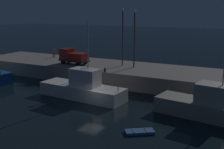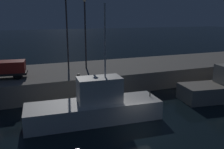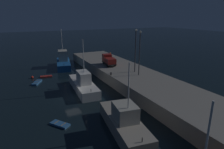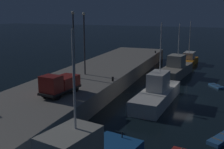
{
  "view_description": "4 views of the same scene",
  "coord_description": "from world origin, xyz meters",
  "px_view_note": "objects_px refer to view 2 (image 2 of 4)",
  "views": [
    {
      "loc": [
        16.83,
        -27.01,
        11.05
      ],
      "look_at": [
        -1.77,
        8.62,
        2.09
      ],
      "focal_mm": 46.58,
      "sensor_mm": 36.0,
      "label": 1
    },
    {
      "loc": [
        -8.87,
        -15.69,
        8.89
      ],
      "look_at": [
        0.58,
        8.29,
        2.6
      ],
      "focal_mm": 38.23,
      "sensor_mm": 36.0,
      "label": 2
    },
    {
      "loc": [
        31.21,
        -7.91,
        13.93
      ],
      "look_at": [
        -2.93,
        9.09,
        2.42
      ],
      "focal_mm": 31.57,
      "sensor_mm": 36.0,
      "label": 3
    },
    {
      "loc": [
        -36.64,
        -3.8,
        11.46
      ],
      "look_at": [
        -0.44,
        10.04,
        2.51
      ],
      "focal_mm": 45.34,
      "sensor_mm": 36.0,
      "label": 4
    }
  ],
  "objects_px": {
    "lamp_post_west": "(67,28)",
    "lamp_post_east": "(85,29)",
    "fishing_trawler_red": "(95,107)",
    "utility_truck": "(0,68)",
    "bollard_west": "(78,76)"
  },
  "relations": [
    {
      "from": "lamp_post_west",
      "to": "lamp_post_east",
      "type": "relative_size",
      "value": 1.02
    },
    {
      "from": "lamp_post_west",
      "to": "bollard_west",
      "type": "distance_m",
      "value": 7.47
    },
    {
      "from": "lamp_post_west",
      "to": "fishing_trawler_red",
      "type": "bearing_deg",
      "value": -90.34
    },
    {
      "from": "bollard_west",
      "to": "fishing_trawler_red",
      "type": "bearing_deg",
      "value": -89.85
    },
    {
      "from": "utility_truck",
      "to": "bollard_west",
      "type": "relative_size",
      "value": 9.36
    },
    {
      "from": "fishing_trawler_red",
      "to": "lamp_post_east",
      "type": "bearing_deg",
      "value": 78.27
    },
    {
      "from": "lamp_post_west",
      "to": "bollard_west",
      "type": "relative_size",
      "value": 15.71
    },
    {
      "from": "utility_truck",
      "to": "bollard_west",
      "type": "distance_m",
      "value": 8.5
    },
    {
      "from": "fishing_trawler_red",
      "to": "utility_truck",
      "type": "xyz_separation_m",
      "value": [
        -7.81,
        9.16,
        2.28
      ]
    },
    {
      "from": "fishing_trawler_red",
      "to": "lamp_post_east",
      "type": "height_order",
      "value": "lamp_post_east"
    },
    {
      "from": "utility_truck",
      "to": "bollard_west",
      "type": "xyz_separation_m",
      "value": [
        7.79,
        -3.25,
        -0.95
      ]
    },
    {
      "from": "bollard_west",
      "to": "lamp_post_west",
      "type": "bearing_deg",
      "value": 89.14
    },
    {
      "from": "fishing_trawler_red",
      "to": "lamp_post_east",
      "type": "distance_m",
      "value": 12.88
    },
    {
      "from": "lamp_post_east",
      "to": "bollard_west",
      "type": "xyz_separation_m",
      "value": [
        -2.32,
        -5.17,
        -4.81
      ]
    },
    {
      "from": "lamp_post_west",
      "to": "utility_truck",
      "type": "relative_size",
      "value": 1.68
    }
  ]
}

